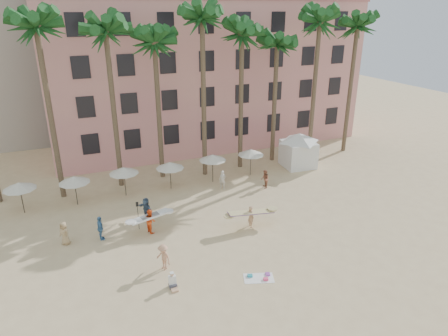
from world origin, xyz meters
TOP-DOWN VIEW (x-y plane):
  - ground at (0.00, 0.00)m, footprint 120.00×120.00m
  - pink_hotel at (7.00, 26.00)m, footprint 35.00×14.00m
  - palm_row at (0.51, 15.00)m, footprint 44.40×5.40m
  - umbrella_row at (-3.00, 12.50)m, footprint 22.50×2.70m
  - cabana at (12.52, 12.85)m, footprint 4.85×4.85m
  - beach_towel at (0.41, -2.06)m, footprint 2.03×1.53m
  - carrier_yellow at (2.64, 3.65)m, footprint 3.50×0.95m
  - carrier_white at (-4.38, 5.78)m, footprint 2.99×1.25m
  - beachgoers at (-3.28, 6.35)m, footprint 17.90×10.69m
  - paddle at (-5.11, 6.46)m, footprint 0.18×0.04m
  - seated_man at (-4.64, -0.89)m, footprint 0.43×0.75m

SIDE VIEW (x-z plane):
  - ground at x=0.00m, z-range 0.00..0.00m
  - beach_towel at x=0.41m, z-range -0.04..0.10m
  - seated_man at x=-4.64m, z-range -0.15..0.83m
  - beachgoers at x=-3.28m, z-range -0.03..1.77m
  - carrier_white at x=-4.38m, z-range 0.06..1.84m
  - carrier_yellow at x=2.64m, z-range 0.13..1.82m
  - paddle at x=-5.11m, z-range 0.30..2.52m
  - cabana at x=12.52m, z-range 0.32..3.82m
  - umbrella_row at x=-3.00m, z-range 0.97..3.69m
  - pink_hotel at x=7.00m, z-range 0.00..16.00m
  - palm_row at x=0.51m, z-range 4.82..21.12m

